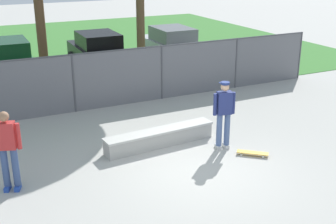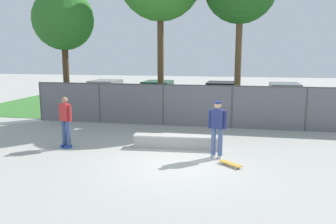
{
  "view_description": "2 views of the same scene",
  "coord_description": "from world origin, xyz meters",
  "px_view_note": "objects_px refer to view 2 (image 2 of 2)",
  "views": [
    {
      "loc": [
        -4.89,
        -8.23,
        4.91
      ],
      "look_at": [
        0.06,
        1.84,
        0.87
      ],
      "focal_mm": 47.32,
      "sensor_mm": 36.0,
      "label": 1
    },
    {
      "loc": [
        1.69,
        -9.79,
        3.31
      ],
      "look_at": [
        -0.64,
        1.92,
        1.25
      ],
      "focal_mm": 36.24,
      "sensor_mm": 36.0,
      "label": 2
    }
  ],
  "objects_px": {
    "car_black": "(221,96)",
    "car_green": "(158,94)",
    "concrete_ledge": "(178,142)",
    "car_silver": "(284,97)",
    "skateboard": "(231,164)",
    "tree_near_left": "(63,20)",
    "skateboarder": "(217,127)",
    "car_white": "(107,93)",
    "bystander": "(65,120)"
  },
  "relations": [
    {
      "from": "car_black",
      "to": "car_green",
      "type": "bearing_deg",
      "value": 179.94
    },
    {
      "from": "car_green",
      "to": "concrete_ledge",
      "type": "bearing_deg",
      "value": -72.72
    },
    {
      "from": "car_green",
      "to": "car_black",
      "type": "relative_size",
      "value": 1.0
    },
    {
      "from": "car_black",
      "to": "car_silver",
      "type": "height_order",
      "value": "same"
    },
    {
      "from": "skateboard",
      "to": "tree_near_left",
      "type": "distance_m",
      "value": 11.84
    },
    {
      "from": "tree_near_left",
      "to": "car_black",
      "type": "relative_size",
      "value": 1.55
    },
    {
      "from": "skateboarder",
      "to": "skateboard",
      "type": "bearing_deg",
      "value": -57.38
    },
    {
      "from": "skateboard",
      "to": "car_white",
      "type": "xyz_separation_m",
      "value": [
        -7.98,
        10.39,
        0.77
      ]
    },
    {
      "from": "skateboarder",
      "to": "car_white",
      "type": "bearing_deg",
      "value": 127.86
    },
    {
      "from": "skateboard",
      "to": "car_green",
      "type": "height_order",
      "value": "car_green"
    },
    {
      "from": "car_white",
      "to": "bystander",
      "type": "distance_m",
      "value": 9.72
    },
    {
      "from": "skateboarder",
      "to": "skateboard",
      "type": "relative_size",
      "value": 2.5
    },
    {
      "from": "skateboarder",
      "to": "car_silver",
      "type": "xyz_separation_m",
      "value": [
        3.27,
        9.54,
        -0.19
      ]
    },
    {
      "from": "car_white",
      "to": "bystander",
      "type": "relative_size",
      "value": 2.33
    },
    {
      "from": "skateboard",
      "to": "skateboarder",
      "type": "bearing_deg",
      "value": 122.62
    },
    {
      "from": "skateboard",
      "to": "car_silver",
      "type": "xyz_separation_m",
      "value": [
        2.81,
        10.26,
        0.77
      ]
    },
    {
      "from": "car_white",
      "to": "concrete_ledge",
      "type": "bearing_deg",
      "value": -55.17
    },
    {
      "from": "skateboard",
      "to": "tree_near_left",
      "type": "bearing_deg",
      "value": 143.14
    },
    {
      "from": "tree_near_left",
      "to": "car_silver",
      "type": "relative_size",
      "value": 1.55
    },
    {
      "from": "concrete_ledge",
      "to": "skateboard",
      "type": "xyz_separation_m",
      "value": [
        1.88,
        -1.62,
        -0.16
      ]
    },
    {
      "from": "car_silver",
      "to": "skateboard",
      "type": "bearing_deg",
      "value": -105.3
    },
    {
      "from": "skateboarder",
      "to": "car_white",
      "type": "relative_size",
      "value": 0.43
    },
    {
      "from": "car_white",
      "to": "car_black",
      "type": "xyz_separation_m",
      "value": [
        7.2,
        -0.03,
        0.0
      ]
    },
    {
      "from": "bystander",
      "to": "skateboard",
      "type": "bearing_deg",
      "value": -9.02
    },
    {
      "from": "concrete_ledge",
      "to": "car_black",
      "type": "bearing_deg",
      "value": 82.81
    },
    {
      "from": "concrete_ledge",
      "to": "car_black",
      "type": "xyz_separation_m",
      "value": [
        1.1,
        8.74,
        0.61
      ]
    },
    {
      "from": "skateboarder",
      "to": "car_silver",
      "type": "relative_size",
      "value": 0.43
    },
    {
      "from": "car_silver",
      "to": "car_black",
      "type": "bearing_deg",
      "value": 178.41
    },
    {
      "from": "skateboarder",
      "to": "car_black",
      "type": "xyz_separation_m",
      "value": [
        -0.32,
        9.64,
        -0.19
      ]
    },
    {
      "from": "car_silver",
      "to": "concrete_ledge",
      "type": "bearing_deg",
      "value": -118.47
    },
    {
      "from": "concrete_ledge",
      "to": "car_white",
      "type": "bearing_deg",
      "value": 124.83
    },
    {
      "from": "skateboard",
      "to": "car_white",
      "type": "height_order",
      "value": "car_white"
    },
    {
      "from": "concrete_ledge",
      "to": "tree_near_left",
      "type": "bearing_deg",
      "value": 144.34
    },
    {
      "from": "car_green",
      "to": "bystander",
      "type": "xyz_separation_m",
      "value": [
        -1.19,
        -9.44,
        0.17
      ]
    },
    {
      "from": "tree_near_left",
      "to": "car_silver",
      "type": "xyz_separation_m",
      "value": [
        11.43,
        3.8,
        -4.15
      ]
    },
    {
      "from": "skateboard",
      "to": "car_white",
      "type": "bearing_deg",
      "value": 127.52
    },
    {
      "from": "car_black",
      "to": "car_silver",
      "type": "relative_size",
      "value": 1.0
    },
    {
      "from": "car_green",
      "to": "bystander",
      "type": "distance_m",
      "value": 9.52
    },
    {
      "from": "concrete_ledge",
      "to": "car_green",
      "type": "relative_size",
      "value": 0.75
    },
    {
      "from": "concrete_ledge",
      "to": "skateboarder",
      "type": "bearing_deg",
      "value": -32.58
    },
    {
      "from": "car_white",
      "to": "car_silver",
      "type": "relative_size",
      "value": 1.0
    },
    {
      "from": "skateboarder",
      "to": "tree_near_left",
      "type": "bearing_deg",
      "value": 144.86
    },
    {
      "from": "car_silver",
      "to": "tree_near_left",
      "type": "bearing_deg",
      "value": -161.62
    },
    {
      "from": "car_white",
      "to": "car_green",
      "type": "height_order",
      "value": "same"
    },
    {
      "from": "skateboarder",
      "to": "tree_near_left",
      "type": "xyz_separation_m",
      "value": [
        -8.16,
        5.74,
        3.95
      ]
    },
    {
      "from": "skateboarder",
      "to": "tree_near_left",
      "type": "relative_size",
      "value": 0.28
    },
    {
      "from": "concrete_ledge",
      "to": "car_black",
      "type": "relative_size",
      "value": 0.75
    },
    {
      "from": "concrete_ledge",
      "to": "bystander",
      "type": "distance_m",
      "value": 4.05
    },
    {
      "from": "skateboard",
      "to": "car_silver",
      "type": "height_order",
      "value": "car_silver"
    },
    {
      "from": "skateboard",
      "to": "bystander",
      "type": "height_order",
      "value": "bystander"
    }
  ]
}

